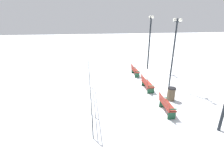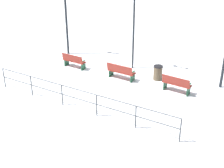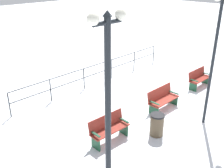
{
  "view_description": "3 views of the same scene",
  "coord_description": "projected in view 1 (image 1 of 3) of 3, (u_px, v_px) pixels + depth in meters",
  "views": [
    {
      "loc": [
        -4.03,
        -11.12,
        5.0
      ],
      "look_at": [
        -2.46,
        -0.06,
        0.59
      ],
      "focal_mm": 28.14,
      "sensor_mm": 36.0,
      "label": 1
    },
    {
      "loc": [
        -14.26,
        -7.82,
        7.54
      ],
      "look_at": [
        -2.27,
        -0.77,
        0.83
      ],
      "focal_mm": 51.06,
      "sensor_mm": 36.0,
      "label": 2
    },
    {
      "loc": [
        5.5,
        -8.71,
        5.48
      ],
      "look_at": [
        -2.51,
        -0.47,
        0.53
      ],
      "focal_mm": 42.38,
      "sensor_mm": 36.0,
      "label": 3
    }
  ],
  "objects": [
    {
      "name": "ground_plane",
      "position": [
        146.0,
        90.0,
        12.6
      ],
      "size": [
        80.0,
        80.0,
        0.0
      ],
      "primitive_type": "plane",
      "color": "white",
      "rests_on": "ground"
    },
    {
      "name": "lamppost_far",
      "position": [
        150.0,
        36.0,
        16.36
      ],
      "size": [
        0.26,
        0.88,
        4.95
      ],
      "color": "black",
      "rests_on": "ground"
    },
    {
      "name": "bench_second",
      "position": [
        147.0,
        83.0,
        12.43
      ],
      "size": [
        0.61,
        1.61,
        0.92
      ],
      "rotation": [
        0.0,
        0.0,
        -0.02
      ],
      "color": "maroon",
      "rests_on": "ground"
    },
    {
      "name": "trash_bin",
      "position": [
        171.0,
        94.0,
        10.92
      ],
      "size": [
        0.51,
        0.51,
        0.83
      ],
      "color": "brown",
      "rests_on": "ground"
    },
    {
      "name": "bench_nearest",
      "position": [
        166.0,
        105.0,
        9.44
      ],
      "size": [
        0.6,
        1.52,
        0.93
      ],
      "rotation": [
        0.0,
        0.0,
        -0.06
      ],
      "color": "maroon",
      "rests_on": "ground"
    },
    {
      "name": "lamppost_middle",
      "position": [
        174.0,
        44.0,
        11.86
      ],
      "size": [
        0.23,
        0.99,
        4.83
      ],
      "color": "black",
      "rests_on": "ground"
    },
    {
      "name": "bench_third",
      "position": [
        135.0,
        70.0,
        15.42
      ],
      "size": [
        0.54,
        1.5,
        0.9
      ],
      "rotation": [
        0.0,
        0.0,
        -0.03
      ],
      "color": "maroon",
      "rests_on": "ground"
    },
    {
      "name": "waterfront_railing",
      "position": [
        90.0,
        83.0,
        11.82
      ],
      "size": [
        0.05,
        9.77,
        1.08
      ],
      "color": "#383D42",
      "rests_on": "ground"
    }
  ]
}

